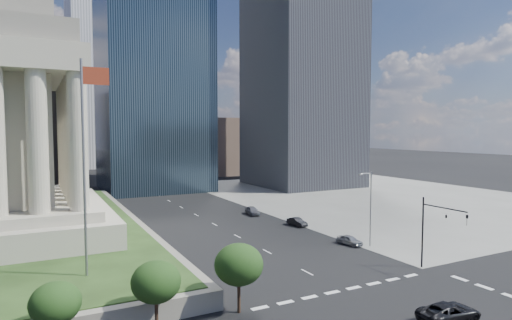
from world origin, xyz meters
TOP-DOWN VIEW (x-y plane):
  - ground at (0.00, 100.00)m, footprint 500.00×500.00m
  - sidewalk_ne at (46.00, 60.00)m, footprint 68.00×90.00m
  - flagpole at (-21.83, 24.00)m, footprint 2.52×0.24m
  - midrise_glass at (2.00, 95.00)m, footprint 26.00×26.00m
  - highrise_ne at (42.00, 85.00)m, footprint 26.00×28.00m
  - building_filler_ne at (32.00, 130.00)m, footprint 20.00×30.00m
  - building_filler_nw at (-30.00, 130.00)m, footprint 24.00×30.00m
  - traffic_signal_ne at (12.50, 13.70)m, footprint 0.30×5.74m
  - street_lamp_north at (13.33, 25.00)m, footprint 2.13×0.22m
  - pickup_truck at (3.37, 4.69)m, footprint 2.83×5.55m
  - parked_sedan_near at (11.50, 26.75)m, footprint 3.98×2.14m
  - parked_sedan_mid at (11.50, 39.82)m, footprint 4.06×1.74m
  - parked_sedan_far at (9.28, 51.50)m, footprint 2.38×4.67m

SIDE VIEW (x-z plane):
  - ground at x=0.00m, z-range 0.00..0.00m
  - sidewalk_ne at x=46.00m, z-range 0.00..0.03m
  - parked_sedan_near at x=11.50m, z-range 0.00..1.29m
  - parked_sedan_mid at x=11.50m, z-range 0.00..1.30m
  - pickup_truck at x=3.37m, z-range 0.00..1.50m
  - parked_sedan_far at x=9.28m, z-range 0.00..1.52m
  - traffic_signal_ne at x=12.50m, z-range 1.25..9.25m
  - street_lamp_north at x=13.33m, z-range 0.66..10.66m
  - building_filler_ne at x=32.00m, z-range 0.00..20.00m
  - flagpole at x=-21.83m, z-range 3.11..23.11m
  - building_filler_nw at x=-30.00m, z-range 0.00..28.00m
  - midrise_glass at x=2.00m, z-range 0.00..60.00m
  - highrise_ne at x=42.00m, z-range 0.00..100.00m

